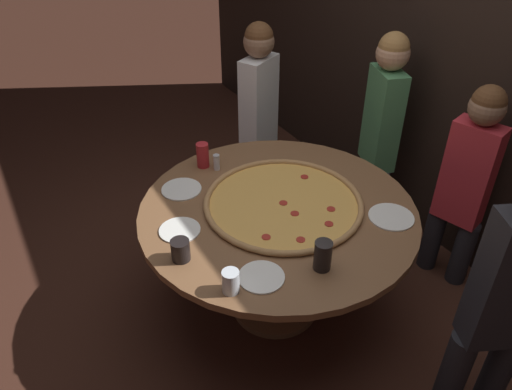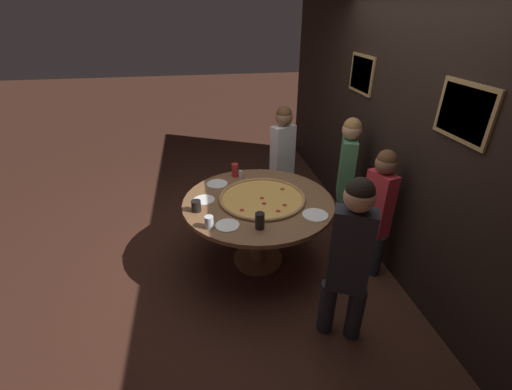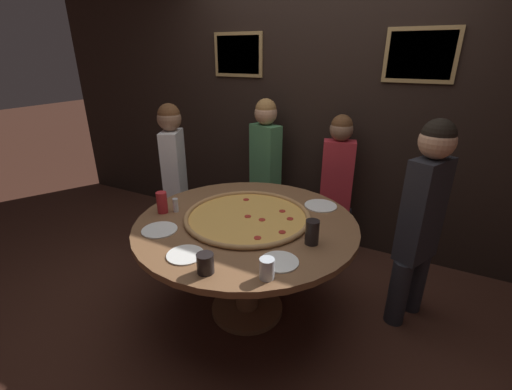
{
  "view_description": "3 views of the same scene",
  "coord_description": "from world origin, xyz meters",
  "px_view_note": "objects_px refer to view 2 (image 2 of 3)",
  "views": [
    {
      "loc": [
        1.74,
        -1.17,
        2.31
      ],
      "look_at": [
        -0.11,
        -0.07,
        0.78
      ],
      "focal_mm": 35.0,
      "sensor_mm": 36.0,
      "label": 1
    },
    {
      "loc": [
        2.85,
        -0.52,
        2.37
      ],
      "look_at": [
        0.09,
        -0.04,
        0.85
      ],
      "focal_mm": 24.0,
      "sensor_mm": 36.0,
      "label": 2
    },
    {
      "loc": [
        1.0,
        -1.76,
        1.77
      ],
      "look_at": [
        0.02,
        0.11,
        0.89
      ],
      "focal_mm": 24.0,
      "sensor_mm": 36.0,
      "label": 3
    }
  ],
  "objects_px": {
    "giant_pizza": "(262,198)",
    "white_plate_far_back": "(204,200)",
    "dining_table": "(258,213)",
    "diner_far_right": "(378,206)",
    "white_plate_right_side": "(227,225)",
    "white_plate_near_front": "(217,184)",
    "white_plate_beside_cup": "(315,215)",
    "condiment_shaker": "(241,175)",
    "diner_centre_back": "(282,154)",
    "drink_cup_far_right": "(260,221)",
    "drink_cup_near_left": "(196,206)",
    "drink_cup_by_shaker": "(209,222)",
    "diner_side_right": "(350,255)",
    "diner_side_left": "(346,171)",
    "drink_cup_centre_back": "(235,170)"
  },
  "relations": [
    {
      "from": "white_plate_right_side",
      "to": "condiment_shaker",
      "type": "bearing_deg",
      "value": 165.17
    },
    {
      "from": "giant_pizza",
      "to": "dining_table",
      "type": "bearing_deg",
      "value": -71.59
    },
    {
      "from": "drink_cup_far_right",
      "to": "white_plate_far_back",
      "type": "distance_m",
      "value": 0.73
    },
    {
      "from": "white_plate_far_back",
      "to": "white_plate_near_front",
      "type": "relative_size",
      "value": 0.93
    },
    {
      "from": "dining_table",
      "to": "diner_far_right",
      "type": "xyz_separation_m",
      "value": [
        0.31,
        1.09,
        0.14
      ]
    },
    {
      "from": "giant_pizza",
      "to": "white_plate_far_back",
      "type": "xyz_separation_m",
      "value": [
        -0.08,
        -0.56,
        -0.01
      ]
    },
    {
      "from": "white_plate_beside_cup",
      "to": "diner_far_right",
      "type": "bearing_deg",
      "value": 95.18
    },
    {
      "from": "dining_table",
      "to": "giant_pizza",
      "type": "relative_size",
      "value": 1.73
    },
    {
      "from": "drink_cup_by_shaker",
      "to": "diner_side_right",
      "type": "height_order",
      "value": "diner_side_right"
    },
    {
      "from": "diner_far_right",
      "to": "diner_side_left",
      "type": "bearing_deg",
      "value": -13.44
    },
    {
      "from": "dining_table",
      "to": "white_plate_far_back",
      "type": "height_order",
      "value": "white_plate_far_back"
    },
    {
      "from": "giant_pizza",
      "to": "diner_far_right",
      "type": "xyz_separation_m",
      "value": [
        0.32,
        1.05,
        -0.02
      ]
    },
    {
      "from": "white_plate_right_side",
      "to": "white_plate_near_front",
      "type": "xyz_separation_m",
      "value": [
        -0.81,
        -0.03,
        0.0
      ]
    },
    {
      "from": "condiment_shaker",
      "to": "diner_side_right",
      "type": "relative_size",
      "value": 0.07
    },
    {
      "from": "condiment_shaker",
      "to": "diner_side_right",
      "type": "height_order",
      "value": "diner_side_right"
    },
    {
      "from": "white_plate_far_back",
      "to": "diner_centre_back",
      "type": "distance_m",
      "value": 1.38
    },
    {
      "from": "white_plate_right_side",
      "to": "diner_centre_back",
      "type": "bearing_deg",
      "value": 149.48
    },
    {
      "from": "white_plate_near_front",
      "to": "diner_centre_back",
      "type": "xyz_separation_m",
      "value": [
        -0.61,
        0.86,
        0.04
      ]
    },
    {
      "from": "giant_pizza",
      "to": "white_plate_near_front",
      "type": "xyz_separation_m",
      "value": [
        -0.4,
        -0.41,
        -0.01
      ]
    },
    {
      "from": "white_plate_near_front",
      "to": "condiment_shaker",
      "type": "bearing_deg",
      "value": 108.6
    },
    {
      "from": "drink_cup_near_left",
      "to": "drink_cup_far_right",
      "type": "bearing_deg",
      "value": 53.97
    },
    {
      "from": "dining_table",
      "to": "white_plate_beside_cup",
      "type": "relative_size",
      "value": 6.3
    },
    {
      "from": "dining_table",
      "to": "diner_far_right",
      "type": "bearing_deg",
      "value": 74.39
    },
    {
      "from": "white_plate_far_back",
      "to": "diner_centre_back",
      "type": "relative_size",
      "value": 0.15
    },
    {
      "from": "drink_cup_near_left",
      "to": "white_plate_far_back",
      "type": "relative_size",
      "value": 0.51
    },
    {
      "from": "giant_pizza",
      "to": "diner_far_right",
      "type": "bearing_deg",
      "value": 73.1
    },
    {
      "from": "drink_cup_by_shaker",
      "to": "diner_centre_back",
      "type": "bearing_deg",
      "value": 145.12
    },
    {
      "from": "white_plate_near_front",
      "to": "diner_centre_back",
      "type": "distance_m",
      "value": 1.05
    },
    {
      "from": "white_plate_beside_cup",
      "to": "diner_side_right",
      "type": "xyz_separation_m",
      "value": [
        0.66,
        0.04,
        0.06
      ]
    },
    {
      "from": "white_plate_near_front",
      "to": "condiment_shaker",
      "type": "relative_size",
      "value": 2.28
    },
    {
      "from": "giant_pizza",
      "to": "white_plate_right_side",
      "type": "xyz_separation_m",
      "value": [
        0.41,
        -0.38,
        -0.01
      ]
    },
    {
      "from": "white_plate_far_back",
      "to": "white_plate_near_front",
      "type": "bearing_deg",
      "value": 154.91
    },
    {
      "from": "giant_pizza",
      "to": "white_plate_far_back",
      "type": "distance_m",
      "value": 0.57
    },
    {
      "from": "diner_far_right",
      "to": "diner_side_right",
      "type": "bearing_deg",
      "value": 124.4
    },
    {
      "from": "diner_far_right",
      "to": "drink_cup_far_right",
      "type": "bearing_deg",
      "value": 82.8
    },
    {
      "from": "white_plate_near_front",
      "to": "white_plate_beside_cup",
      "type": "height_order",
      "value": "same"
    },
    {
      "from": "giant_pizza",
      "to": "drink_cup_by_shaker",
      "type": "relative_size",
      "value": 7.81
    },
    {
      "from": "white_plate_right_side",
      "to": "white_plate_near_front",
      "type": "distance_m",
      "value": 0.81
    },
    {
      "from": "white_plate_right_side",
      "to": "dining_table",
      "type": "bearing_deg",
      "value": 139.16
    },
    {
      "from": "white_plate_beside_cup",
      "to": "white_plate_near_front",
      "type": "bearing_deg",
      "value": -133.43
    },
    {
      "from": "drink_cup_by_shaker",
      "to": "drink_cup_far_right",
      "type": "bearing_deg",
      "value": 78.61
    },
    {
      "from": "white_plate_far_back",
      "to": "drink_cup_near_left",
      "type": "bearing_deg",
      "value": -21.42
    },
    {
      "from": "drink_cup_by_shaker",
      "to": "white_plate_beside_cup",
      "type": "distance_m",
      "value": 0.95
    },
    {
      "from": "drink_cup_centre_back",
      "to": "diner_centre_back",
      "type": "distance_m",
      "value": 0.79
    },
    {
      "from": "dining_table",
      "to": "diner_far_right",
      "type": "height_order",
      "value": "diner_far_right"
    },
    {
      "from": "drink_cup_far_right",
      "to": "condiment_shaker",
      "type": "distance_m",
      "value": 0.98
    },
    {
      "from": "diner_side_right",
      "to": "diner_centre_back",
      "type": "relative_size",
      "value": 1.03
    },
    {
      "from": "dining_table",
      "to": "drink_cup_far_right",
      "type": "relative_size",
      "value": 9.97
    },
    {
      "from": "white_plate_right_side",
      "to": "white_plate_near_front",
      "type": "bearing_deg",
      "value": -178.06
    },
    {
      "from": "giant_pizza",
      "to": "white_plate_right_side",
      "type": "distance_m",
      "value": 0.56
    }
  ]
}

